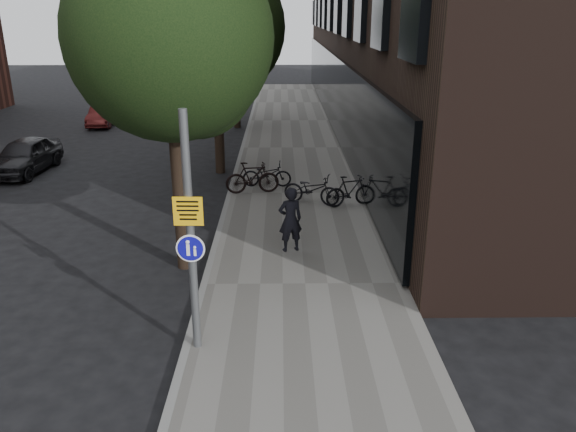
{
  "coord_description": "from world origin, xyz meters",
  "views": [
    {
      "loc": [
        -0.28,
        -7.86,
        5.79
      ],
      "look_at": [
        -0.14,
        2.56,
        2.0
      ],
      "focal_mm": 35.0,
      "sensor_mm": 36.0,
      "label": 1
    }
  ],
  "objects_px": {
    "signpost": "(191,235)",
    "parked_car_near": "(25,156)",
    "pedestrian": "(290,219)",
    "parked_bike_facade_near": "(312,189)"
  },
  "relations": [
    {
      "from": "pedestrian",
      "to": "parked_car_near",
      "type": "height_order",
      "value": "pedestrian"
    },
    {
      "from": "signpost",
      "to": "parked_car_near",
      "type": "height_order",
      "value": "signpost"
    },
    {
      "from": "signpost",
      "to": "parked_bike_facade_near",
      "type": "height_order",
      "value": "signpost"
    },
    {
      "from": "parked_car_near",
      "to": "parked_bike_facade_near",
      "type": "bearing_deg",
      "value": -17.48
    },
    {
      "from": "parked_bike_facade_near",
      "to": "parked_car_near",
      "type": "distance_m",
      "value": 11.52
    },
    {
      "from": "pedestrian",
      "to": "parked_car_near",
      "type": "relative_size",
      "value": 0.43
    },
    {
      "from": "signpost",
      "to": "parked_car_near",
      "type": "relative_size",
      "value": 1.11
    },
    {
      "from": "signpost",
      "to": "parked_car_near",
      "type": "distance_m",
      "value": 14.82
    },
    {
      "from": "signpost",
      "to": "parked_car_near",
      "type": "bearing_deg",
      "value": 125.9
    },
    {
      "from": "signpost",
      "to": "pedestrian",
      "type": "relative_size",
      "value": 2.56
    }
  ]
}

